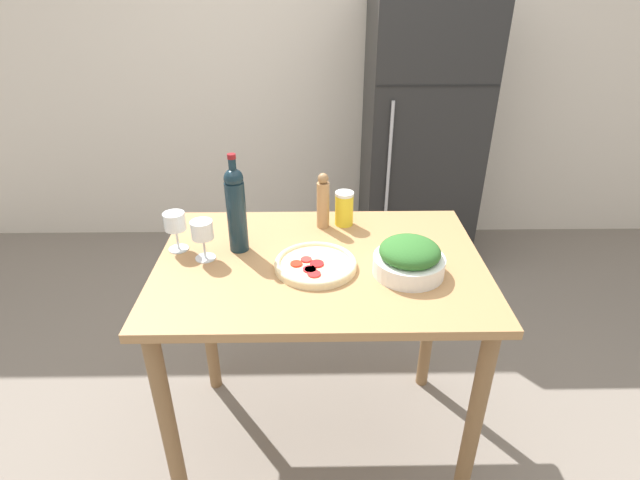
{
  "coord_description": "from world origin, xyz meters",
  "views": [
    {
      "loc": [
        -0.02,
        -1.49,
        1.82
      ],
      "look_at": [
        0.0,
        0.04,
        0.98
      ],
      "focal_mm": 28.0,
      "sensor_mm": 36.0,
      "label": 1
    }
  ],
  "objects_px": {
    "wine_glass_near": "(202,232)",
    "refrigerator": "(420,136)",
    "salt_canister": "(344,208)",
    "wine_glass_far": "(175,224)",
    "salad_bowl": "(409,258)",
    "homemade_pizza": "(315,264)",
    "wine_bottle": "(236,208)",
    "pepper_mill": "(323,202)"
  },
  "relations": [
    {
      "from": "salad_bowl",
      "to": "salt_canister",
      "type": "xyz_separation_m",
      "value": [
        -0.19,
        0.36,
        0.01
      ]
    },
    {
      "from": "pepper_mill",
      "to": "wine_glass_far",
      "type": "bearing_deg",
      "value": -161.75
    },
    {
      "from": "wine_glass_far",
      "to": "salt_canister",
      "type": "xyz_separation_m",
      "value": [
        0.61,
        0.19,
        -0.04
      ]
    },
    {
      "from": "refrigerator",
      "to": "salt_canister",
      "type": "distance_m",
      "value": 1.47
    },
    {
      "from": "refrigerator",
      "to": "wine_bottle",
      "type": "xyz_separation_m",
      "value": [
        -0.96,
        -1.54,
        0.22
      ]
    },
    {
      "from": "wine_glass_far",
      "to": "refrigerator",
      "type": "bearing_deg",
      "value": 52.43
    },
    {
      "from": "refrigerator",
      "to": "salad_bowl",
      "type": "relative_size",
      "value": 7.23
    },
    {
      "from": "wine_glass_near",
      "to": "salad_bowl",
      "type": "xyz_separation_m",
      "value": [
        0.7,
        -0.11,
        -0.05
      ]
    },
    {
      "from": "wine_bottle",
      "to": "homemade_pizza",
      "type": "height_order",
      "value": "wine_bottle"
    },
    {
      "from": "wine_glass_near",
      "to": "wine_glass_far",
      "type": "distance_m",
      "value": 0.13
    },
    {
      "from": "wine_glass_near",
      "to": "wine_glass_far",
      "type": "height_order",
      "value": "same"
    },
    {
      "from": "wine_bottle",
      "to": "wine_glass_far",
      "type": "distance_m",
      "value": 0.23
    },
    {
      "from": "refrigerator",
      "to": "pepper_mill",
      "type": "relative_size",
      "value": 7.72
    },
    {
      "from": "salt_canister",
      "to": "homemade_pizza",
      "type": "bearing_deg",
      "value": -109.48
    },
    {
      "from": "wine_glass_near",
      "to": "refrigerator",
      "type": "bearing_deg",
      "value": 56.2
    },
    {
      "from": "salad_bowl",
      "to": "homemade_pizza",
      "type": "bearing_deg",
      "value": 173.24
    },
    {
      "from": "refrigerator",
      "to": "wine_glass_near",
      "type": "xyz_separation_m",
      "value": [
        -1.08,
        -1.61,
        0.16
      ]
    },
    {
      "from": "homemade_pizza",
      "to": "wine_bottle",
      "type": "bearing_deg",
      "value": 154.15
    },
    {
      "from": "refrigerator",
      "to": "wine_bottle",
      "type": "height_order",
      "value": "refrigerator"
    },
    {
      "from": "wine_bottle",
      "to": "wine_glass_far",
      "type": "relative_size",
      "value": 2.48
    },
    {
      "from": "refrigerator",
      "to": "pepper_mill",
      "type": "distance_m",
      "value": 1.52
    },
    {
      "from": "wine_bottle",
      "to": "homemade_pizza",
      "type": "bearing_deg",
      "value": -25.85
    },
    {
      "from": "wine_glass_near",
      "to": "wine_glass_far",
      "type": "relative_size",
      "value": 1.0
    },
    {
      "from": "wine_bottle",
      "to": "homemade_pizza",
      "type": "relative_size",
      "value": 1.29
    },
    {
      "from": "wine_bottle",
      "to": "salt_canister",
      "type": "relative_size",
      "value": 2.63
    },
    {
      "from": "refrigerator",
      "to": "homemade_pizza",
      "type": "distance_m",
      "value": 1.81
    },
    {
      "from": "pepper_mill",
      "to": "salt_canister",
      "type": "bearing_deg",
      "value": 12.56
    },
    {
      "from": "salt_canister",
      "to": "wine_glass_far",
      "type": "bearing_deg",
      "value": -162.51
    },
    {
      "from": "wine_glass_near",
      "to": "salad_bowl",
      "type": "distance_m",
      "value": 0.71
    },
    {
      "from": "wine_glass_far",
      "to": "salad_bowl",
      "type": "distance_m",
      "value": 0.83
    },
    {
      "from": "pepper_mill",
      "to": "homemade_pizza",
      "type": "height_order",
      "value": "pepper_mill"
    },
    {
      "from": "wine_bottle",
      "to": "salt_canister",
      "type": "height_order",
      "value": "wine_bottle"
    },
    {
      "from": "wine_glass_near",
      "to": "pepper_mill",
      "type": "distance_m",
      "value": 0.48
    },
    {
      "from": "wine_glass_near",
      "to": "pepper_mill",
      "type": "xyz_separation_m",
      "value": [
        0.42,
        0.24,
        0.0
      ]
    },
    {
      "from": "wine_glass_far",
      "to": "pepper_mill",
      "type": "height_order",
      "value": "pepper_mill"
    },
    {
      "from": "refrigerator",
      "to": "salad_bowl",
      "type": "distance_m",
      "value": 1.76
    },
    {
      "from": "wine_glass_far",
      "to": "salad_bowl",
      "type": "bearing_deg",
      "value": -11.98
    },
    {
      "from": "salad_bowl",
      "to": "salt_canister",
      "type": "relative_size",
      "value": 1.74
    },
    {
      "from": "refrigerator",
      "to": "pepper_mill",
      "type": "xyz_separation_m",
      "value": [
        -0.66,
        -1.37,
        0.16
      ]
    },
    {
      "from": "refrigerator",
      "to": "wine_glass_near",
      "type": "bearing_deg",
      "value": -123.8
    },
    {
      "from": "salad_bowl",
      "to": "homemade_pizza",
      "type": "distance_m",
      "value": 0.32
    },
    {
      "from": "wine_bottle",
      "to": "salad_bowl",
      "type": "distance_m",
      "value": 0.62
    }
  ]
}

